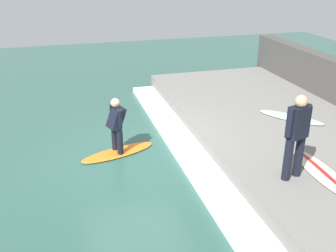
{
  "coord_description": "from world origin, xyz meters",
  "views": [
    {
      "loc": [
        -1.5,
        -8.36,
        4.45
      ],
      "look_at": [
        0.86,
        0.0,
        0.7
      ],
      "focal_mm": 42.0,
      "sensor_mm": 36.0,
      "label": 1
    }
  ],
  "objects": [
    {
      "name": "surfboard_riding",
      "position": [
        -0.34,
        0.26,
        0.03
      ],
      "size": [
        2.0,
        1.12,
        0.06
      ],
      "color": "orange",
      "rests_on": "ground_plane"
    },
    {
      "name": "surfer_waiting_near",
      "position": [
        2.62,
        -2.61,
        1.44
      ],
      "size": [
        0.55,
        0.34,
        1.69
      ],
      "color": "black",
      "rests_on": "concrete_ledge"
    },
    {
      "name": "surfer_riding",
      "position": [
        -0.34,
        0.26,
        0.82
      ],
      "size": [
        0.5,
        0.59,
        1.37
      ],
      "color": "black",
      "rests_on": "surfboard_riding"
    },
    {
      "name": "ground_plane",
      "position": [
        0.0,
        0.0,
        0.0
      ],
      "size": [
        28.0,
        28.0,
        0.0
      ],
      "primitive_type": "plane",
      "color": "#2D564C"
    },
    {
      "name": "concrete_ledge",
      "position": [
        3.86,
        0.0,
        0.25
      ],
      "size": [
        4.4,
        10.25,
        0.49
      ],
      "primitive_type": "cube",
      "color": "slate",
      "rests_on": "ground_plane"
    },
    {
      "name": "wave_foam_crest",
      "position": [
        1.3,
        0.0,
        0.08
      ],
      "size": [
        0.72,
        9.74,
        0.16
      ],
      "primitive_type": "cube",
      "color": "white",
      "rests_on": "ground_plane"
    },
    {
      "name": "surfboard_waiting_near",
      "position": [
        3.28,
        -2.67,
        0.52
      ],
      "size": [
        0.66,
        2.02,
        0.07
      ],
      "color": "beige",
      "rests_on": "concrete_ledge"
    },
    {
      "name": "surfboard_spare",
      "position": [
        4.28,
        0.07,
        0.52
      ],
      "size": [
        1.47,
        1.68,
        0.06
      ],
      "color": "silver",
      "rests_on": "concrete_ledge"
    }
  ]
}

